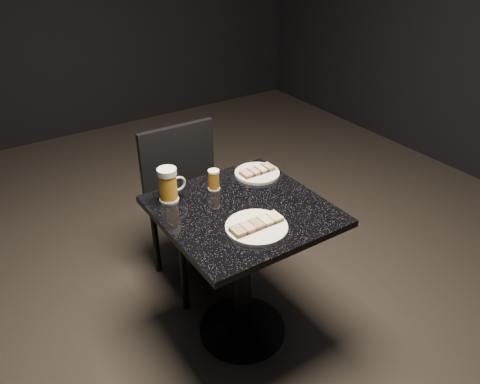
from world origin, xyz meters
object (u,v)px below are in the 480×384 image
object	(u,v)px
table	(242,252)
beer_tumbler	(214,180)
plate_large	(256,227)
chair	(190,199)
beer_mug	(169,185)
plate_small	(257,173)

from	to	relation	value
table	beer_tumbler	distance (m)	0.36
plate_large	chair	bearing A→B (deg)	84.76
beer_mug	chair	size ratio (longest dim) A/B	0.18
plate_small	beer_tumbler	world-z (taller)	beer_tumbler
plate_large	beer_tumbler	xyz separation A→B (m)	(0.02, 0.37, 0.04)
plate_large	beer_tumbler	bearing A→B (deg)	86.91
chair	table	bearing A→B (deg)	-92.65
plate_small	table	xyz separation A→B (m)	(-0.23, -0.21, -0.25)
plate_large	plate_small	world-z (taller)	same
table	beer_mug	distance (m)	0.46
table	plate_small	bearing A→B (deg)	42.93
table	chair	xyz separation A→B (m)	(0.03, 0.56, -0.01)
table	plate_large	bearing A→B (deg)	-103.94
plate_small	chair	world-z (taller)	chair
plate_small	chair	xyz separation A→B (m)	(-0.20, 0.35, -0.25)
plate_small	table	size ratio (longest dim) A/B	0.29
beer_mug	plate_large	bearing A→B (deg)	-63.67
chair	beer_mug	bearing A→B (deg)	-128.75
beer_mug	chair	world-z (taller)	beer_mug
table	beer_mug	xyz separation A→B (m)	(-0.24, 0.23, 0.32)
table	beer_tumbler	world-z (taller)	beer_tumbler
plate_small	beer_tumbler	xyz separation A→B (m)	(-0.25, -0.00, 0.04)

